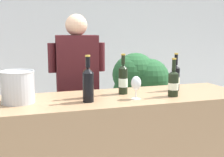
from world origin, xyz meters
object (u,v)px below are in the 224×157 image
at_px(wine_bottle_3, 173,83).
at_px(wine_glass, 136,84).
at_px(wine_bottle_5, 88,81).
at_px(potted_shrub, 138,87).
at_px(person_server, 78,98).
at_px(ice_bucket, 18,87).
at_px(wine_bottle_4, 123,79).
at_px(wine_bottle_2, 176,77).
at_px(wine_bottle_1, 88,84).

xyz_separation_m(wine_bottle_3, wine_glass, (-0.32, -0.00, 0.01)).
xyz_separation_m(wine_bottle_5, potted_shrub, (0.87, 1.05, -0.29)).
bearing_deg(person_server, wine_bottle_5, -94.24).
bearing_deg(ice_bucket, wine_bottle_4, 4.28).
height_order(wine_bottle_4, ice_bucket, wine_bottle_4).
bearing_deg(wine_glass, potted_shrub, 66.65).
distance_m(wine_bottle_2, wine_bottle_4, 0.49).
bearing_deg(wine_bottle_4, wine_glass, -81.52).
xyz_separation_m(wine_bottle_2, potted_shrub, (0.06, 0.99, -0.28)).
bearing_deg(person_server, wine_bottle_4, -67.56).
relative_size(ice_bucket, person_server, 0.15).
bearing_deg(wine_bottle_3, wine_glass, -179.88).
height_order(wine_bottle_2, wine_bottle_4, wine_bottle_4).
distance_m(wine_bottle_4, potted_shrub, 1.17).
relative_size(wine_bottle_2, ice_bucket, 1.34).
bearing_deg(potted_shrub, wine_glass, -113.35).
height_order(wine_bottle_2, wine_glass, wine_bottle_2).
relative_size(wine_bottle_2, wine_bottle_5, 0.98).
height_order(wine_bottle_2, potted_shrub, wine_bottle_2).
bearing_deg(wine_bottle_1, potted_shrub, 52.86).
bearing_deg(wine_bottle_4, wine_bottle_1, -151.16).
height_order(wine_bottle_5, potted_shrub, wine_bottle_5).
height_order(wine_glass, potted_shrub, potted_shrub).
bearing_deg(wine_bottle_3, wine_bottle_1, 178.29).
bearing_deg(wine_bottle_3, wine_bottle_4, 149.41).
height_order(wine_bottle_5, person_server, person_server).
relative_size(wine_bottle_1, wine_bottle_5, 1.04).
bearing_deg(wine_bottle_3, wine_bottle_5, 167.25).
height_order(wine_bottle_4, person_server, person_server).
bearing_deg(person_server, potted_shrub, 23.06).
bearing_deg(potted_shrub, wine_bottle_3, -99.21).
height_order(wine_bottle_2, wine_bottle_5, wine_bottle_5).
bearing_deg(ice_bucket, wine_bottle_2, 2.57).
relative_size(wine_bottle_3, wine_glass, 1.73).
xyz_separation_m(wine_bottle_4, ice_bucket, (-0.84, -0.06, -0.01)).
distance_m(wine_bottle_2, person_server, 1.03).
xyz_separation_m(wine_glass, potted_shrub, (0.52, 1.20, -0.28)).
bearing_deg(wine_bottle_4, person_server, 112.44).
bearing_deg(person_server, wine_bottle_3, -53.95).
distance_m(wine_glass, potted_shrub, 1.34).
xyz_separation_m(wine_bottle_2, ice_bucket, (-1.33, -0.06, 0.00)).
bearing_deg(wine_bottle_2, ice_bucket, -177.43).
height_order(wine_bottle_3, ice_bucket, wine_bottle_3).
bearing_deg(wine_bottle_1, wine_bottle_3, -1.71).
distance_m(wine_bottle_2, potted_shrub, 1.03).
xyz_separation_m(wine_bottle_1, wine_glass, (0.37, -0.02, -0.02)).
xyz_separation_m(ice_bucket, person_server, (0.58, 0.71, -0.28)).
bearing_deg(wine_bottle_2, wine_bottle_4, 179.62).
bearing_deg(ice_bucket, wine_bottle_5, 0.58).
bearing_deg(wine_glass, wine_bottle_5, 156.34).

